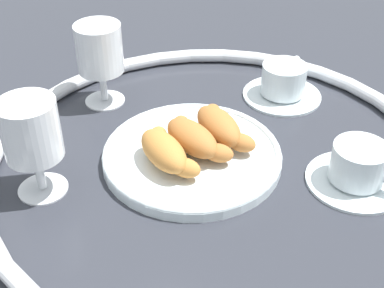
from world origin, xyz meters
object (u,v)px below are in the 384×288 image
croissant_large (166,151)px  croissant_small (194,138)px  coffee_cup_far (358,168)px  juice_glass_right (31,134)px  croissant_extra (220,126)px  pastry_plate (192,155)px  coffee_cup_near (283,83)px  juice_glass_left (100,53)px

croissant_large → croissant_small: (0.01, 0.05, 0.00)m
coffee_cup_far → juice_glass_right: (-0.33, -0.28, 0.07)m
croissant_small → coffee_cup_far: croissant_small is taller
croissant_extra → coffee_cup_far: 0.20m
croissant_small → coffee_cup_far: 0.23m
pastry_plate → croissant_extra: 0.06m
coffee_cup_near → juice_glass_left: 0.32m
pastry_plate → croissant_extra: (0.01, 0.05, 0.03)m
juice_glass_left → juice_glass_right: (0.10, -0.22, 0.00)m
juice_glass_left → juice_glass_right: size_ratio=1.00×
croissant_large → juice_glass_left: bearing=158.6°
croissant_extra → croissant_small: bearing=-103.9°
croissant_small → croissant_extra: (0.01, 0.05, 0.00)m
coffee_cup_near → pastry_plate: bearing=-92.2°
croissant_extra → juice_glass_left: 0.24m
croissant_large → juice_glass_left: size_ratio=0.92×
coffee_cup_far → juice_glass_right: juice_glass_right is taller
coffee_cup_far → juice_glass_right: size_ratio=0.97×
pastry_plate → juice_glass_right: (-0.12, -0.18, 0.08)m
juice_glass_left → pastry_plate: bearing=-9.5°
pastry_plate → croissant_small: 0.03m
pastry_plate → croissant_extra: bearing=76.2°
croissant_large → coffee_cup_near: bearing=86.1°
croissant_small → coffee_cup_far: bearing=25.4°
pastry_plate → coffee_cup_near: size_ratio=1.93×
croissant_large → croissant_small: bearing=77.3°
pastry_plate → croissant_small: (0.00, 0.00, 0.03)m
coffee_cup_near → coffee_cup_far: (0.20, -0.14, 0.00)m
juice_glass_right → coffee_cup_far: bearing=40.4°
croissant_extra → coffee_cup_far: croissant_extra is taller
pastry_plate → juice_glass_right: 0.23m
coffee_cup_near → croissant_large: bearing=-93.9°
croissant_large → croissant_extra: 0.10m
pastry_plate → croissant_large: (-0.01, -0.05, 0.03)m
croissant_large → pastry_plate: bearing=77.3°
coffee_cup_near → juice_glass_right: bearing=-107.0°
croissant_large → juice_glass_right: size_ratio=0.92×
croissant_extra → coffee_cup_near: croissant_extra is taller
croissant_small → coffee_cup_near: (0.01, 0.24, -0.01)m
pastry_plate → coffee_cup_far: bearing=26.0°
pastry_plate → croissant_small: size_ratio=1.96×
coffee_cup_near → juice_glass_right: (-0.13, -0.42, 0.07)m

